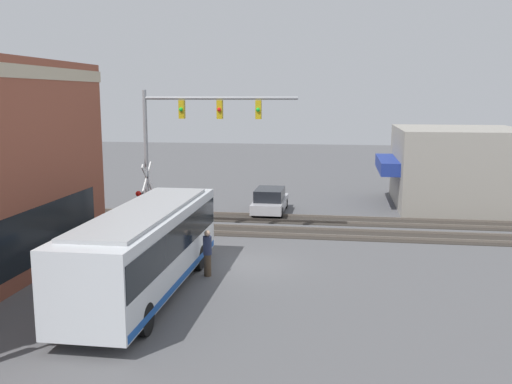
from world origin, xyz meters
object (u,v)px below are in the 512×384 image
(city_bus, at_px, (146,247))
(crossing_signal, at_px, (148,194))
(parked_car_silver, at_px, (270,201))
(pedestrian_near_bus, at_px, (207,253))

(city_bus, xyz_separation_m, crossing_signal, (7.41, 2.48, 0.59))
(parked_car_silver, height_order, pedestrian_near_bus, pedestrian_near_bus)
(parked_car_silver, xyz_separation_m, pedestrian_near_bus, (-12.45, 0.92, 0.25))
(pedestrian_near_bus, bearing_deg, city_bus, 143.87)
(crossing_signal, height_order, pedestrian_near_bus, crossing_signal)
(city_bus, xyz_separation_m, pedestrian_near_bus, (2.31, -1.68, -0.76))
(city_bus, relative_size, pedestrian_near_bus, 5.72)
(parked_car_silver, bearing_deg, crossing_signal, 145.35)
(city_bus, bearing_deg, crossing_signal, 18.47)
(parked_car_silver, bearing_deg, city_bus, 170.01)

